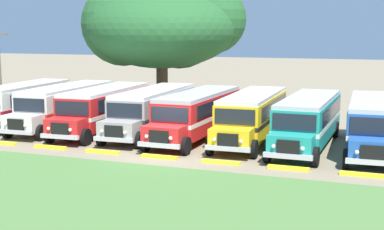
{
  "coord_description": "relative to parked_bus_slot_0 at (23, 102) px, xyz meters",
  "views": [
    {
      "loc": [
        11.59,
        -26.19,
        6.55
      ],
      "look_at": [
        0.0,
        4.22,
        1.6
      ],
      "focal_mm": 51.45,
      "sensor_mm": 36.0,
      "label": 1
    }
  ],
  "objects": [
    {
      "name": "ground_plane",
      "position": [
        13.64,
        -5.98,
        -1.58
      ],
      "size": [
        220.0,
        220.0,
        0.0
      ],
      "primitive_type": "plane",
      "color": "#84755B"
    },
    {
      "name": "foreground_grass_strip",
      "position": [
        13.64,
        -13.59,
        -1.58
      ],
      "size": [
        80.0,
        11.03,
        0.01
      ],
      "primitive_type": "cube",
      "color": "#4C7538",
      "rests_on": "ground_plane"
    },
    {
      "name": "parked_bus_slot_0",
      "position": [
        0.0,
        0.0,
        0.0
      ],
      "size": [
        3.54,
        10.97,
        2.82
      ],
      "rotation": [
        0.0,
        0.0,
        -1.48
      ],
      "color": "silver",
      "rests_on": "ground_plane"
    },
    {
      "name": "parked_bus_slot_1",
      "position": [
        3.64,
        -0.03,
        0.0
      ],
      "size": [
        3.1,
        10.89,
        2.82
      ],
      "rotation": [
        0.0,
        0.0,
        -1.52
      ],
      "color": "silver",
      "rests_on": "ground_plane"
    },
    {
      "name": "parked_bus_slot_2",
      "position": [
        6.86,
        -0.33,
        0.0
      ],
      "size": [
        3.23,
        10.92,
        2.82
      ],
      "rotation": [
        0.0,
        0.0,
        -1.51
      ],
      "color": "red",
      "rests_on": "ground_plane"
    },
    {
      "name": "parked_bus_slot_3",
      "position": [
        10.23,
        0.02,
        0.0
      ],
      "size": [
        3.1,
        10.89,
        2.82
      ],
      "rotation": [
        0.0,
        0.0,
        -1.52
      ],
      "color": "#9E9993",
      "rests_on": "ground_plane"
    },
    {
      "name": "parked_bus_slot_4",
      "position": [
        13.53,
        -0.51,
        0.0
      ],
      "size": [
        2.77,
        10.85,
        2.82
      ],
      "rotation": [
        0.0,
        0.0,
        -1.58
      ],
      "color": "red",
      "rests_on": "ground_plane"
    },
    {
      "name": "parked_bus_slot_5",
      "position": [
        16.91,
        -0.03,
        0.0
      ],
      "size": [
        3.03,
        10.89,
        2.82
      ],
      "rotation": [
        0.0,
        0.0,
        -1.53
      ],
      "color": "yellow",
      "rests_on": "ground_plane"
    },
    {
      "name": "parked_bus_slot_6",
      "position": [
        20.37,
        -0.65,
        0.0
      ],
      "size": [
        2.72,
        10.85,
        2.82
      ],
      "rotation": [
        0.0,
        0.0,
        -1.58
      ],
      "color": "teal",
      "rests_on": "ground_plane"
    },
    {
      "name": "parked_bus_slot_7",
      "position": [
        23.89,
        -0.51,
        0.0
      ],
      "size": [
        3.19,
        10.91,
        2.82
      ],
      "rotation": [
        0.0,
        0.0,
        -1.51
      ],
      "color": "#23519E",
      "rests_on": "ground_plane"
    },
    {
      "name": "curb_wheelstop_1",
      "position": [
        3.49,
        -6.56,
        -1.51
      ],
      "size": [
        2.0,
        0.36,
        0.15
      ],
      "primitive_type": "cube",
      "color": "yellow",
      "rests_on": "ground_plane"
    },
    {
      "name": "curb_wheelstop_2",
      "position": [
        6.87,
        -6.56,
        -1.51
      ],
      "size": [
        2.0,
        0.36,
        0.15
      ],
      "primitive_type": "cube",
      "color": "yellow",
      "rests_on": "ground_plane"
    },
    {
      "name": "curb_wheelstop_3",
      "position": [
        10.25,
        -6.56,
        -1.51
      ],
      "size": [
        2.0,
        0.36,
        0.15
      ],
      "primitive_type": "cube",
      "color": "yellow",
      "rests_on": "ground_plane"
    },
    {
      "name": "curb_wheelstop_4",
      "position": [
        13.64,
        -6.56,
        -1.51
      ],
      "size": [
        2.0,
        0.36,
        0.15
      ],
      "primitive_type": "cube",
      "color": "yellow",
      "rests_on": "ground_plane"
    },
    {
      "name": "curb_wheelstop_5",
      "position": [
        17.02,
        -6.56,
        -1.51
      ],
      "size": [
        2.0,
        0.36,
        0.15
      ],
      "primitive_type": "cube",
      "color": "yellow",
      "rests_on": "ground_plane"
    },
    {
      "name": "curb_wheelstop_6",
      "position": [
        20.41,
        -6.56,
        -1.51
      ],
      "size": [
        2.0,
        0.36,
        0.15
      ],
      "primitive_type": "cube",
      "color": "yellow",
      "rests_on": "ground_plane"
    },
    {
      "name": "curb_wheelstop_7",
      "position": [
        23.79,
        -6.56,
        -1.51
      ],
      "size": [
        2.0,
        0.36,
        0.15
      ],
      "primitive_type": "cube",
      "color": "yellow",
      "rests_on": "ground_plane"
    },
    {
      "name": "broad_shade_tree",
      "position": [
        6.09,
        11.39,
        5.39
      ],
      "size": [
        13.4,
        14.06,
        11.02
      ],
      "color": "brown",
      "rests_on": "ground_plane"
    },
    {
      "name": "utility_pole",
      "position": [
        -3.77,
        2.22,
        2.13
      ],
      "size": [
        1.8,
        0.2,
        6.92
      ],
      "color": "brown",
      "rests_on": "ground_plane"
    }
  ]
}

